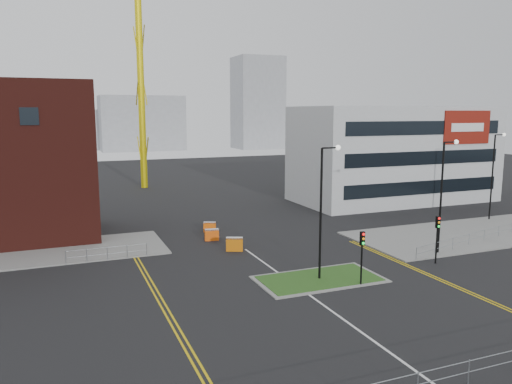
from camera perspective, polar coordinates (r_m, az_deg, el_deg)
ground at (r=27.57m, az=11.87°, el=-15.36°), size 200.00×200.00×0.00m
pavement_right at (r=51.43m, az=23.74°, el=-4.32°), size 24.00×10.00×0.12m
island_kerb at (r=34.87m, az=7.25°, el=-9.85°), size 8.60×4.60×0.08m
grass_island at (r=34.86m, az=7.25°, el=-9.82°), size 8.00×4.00×0.12m
office_block at (r=66.51m, az=15.43°, el=4.21°), size 25.00×12.20×12.00m
streetlamp_island at (r=33.62m, az=7.76°, el=-1.10°), size 1.46×0.36×9.18m
streetlamp_right_near at (r=42.28m, az=20.67°, el=0.49°), size 1.46×0.36×9.18m
streetlamp_right_far at (r=57.76m, az=25.58°, el=2.35°), size 1.46×0.36×9.18m
traffic_light_island at (r=33.50m, az=12.04°, el=-6.25°), size 0.28×0.33×3.65m
traffic_light_right at (r=39.86m, az=20.03°, el=-4.14°), size 0.28×0.33×3.65m
railing_front at (r=23.04m, az=20.70°, el=-18.78°), size 24.05×0.05×1.10m
railing_left at (r=40.27m, az=-16.64°, el=-6.51°), size 6.05×0.05×1.10m
railing_right at (r=48.54m, az=24.65°, el=-4.28°), size 19.05×5.05×1.10m
centre_line at (r=29.11m, az=9.62°, el=-13.93°), size 0.15×30.00×0.01m
yellow_left_a at (r=33.16m, az=-11.73°, el=-11.06°), size 0.12×24.00×0.01m
yellow_left_b at (r=33.20m, az=-11.21°, el=-11.01°), size 0.12×24.00×0.01m
yellow_right_a at (r=37.49m, az=18.97°, el=-8.98°), size 0.12×20.00×0.01m
yellow_right_b at (r=37.68m, az=19.32°, el=-8.90°), size 0.12×20.00×0.01m
skyline_b at (r=152.68m, az=-12.91°, el=7.67°), size 24.00×12.00×16.00m
skyline_c at (r=157.31m, az=0.19°, el=10.12°), size 14.00×12.00×28.00m
skyline_d at (r=160.92m, az=-19.84°, el=6.71°), size 30.00×12.00×12.00m
barrier_left at (r=41.29m, az=-2.48°, el=-5.91°), size 1.44×0.95×1.15m
barrier_mid at (r=44.74m, az=-5.09°, el=-4.83°), size 1.28×0.55×1.04m
barrier_right at (r=47.87m, az=-5.32°, el=-3.95°), size 1.22×0.81×0.97m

